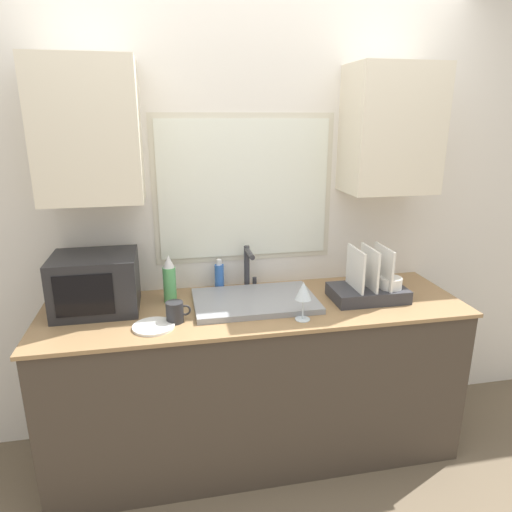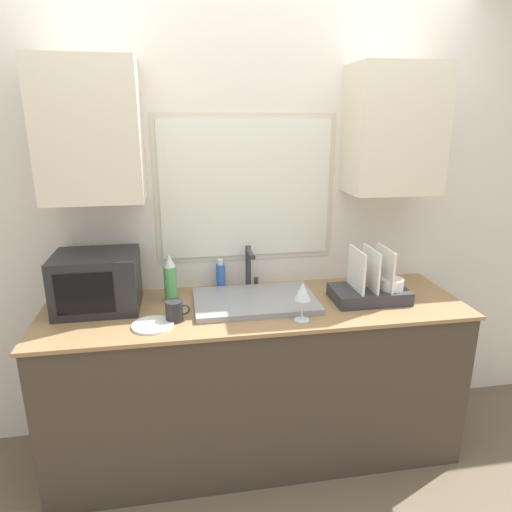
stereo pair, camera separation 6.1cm
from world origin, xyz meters
name	(u,v)px [view 1 (the left image)]	position (x,y,z in m)	size (l,w,h in m)	color
ground_plane	(268,488)	(0.00, 0.00, 0.00)	(12.00, 12.00, 0.00)	brown
countertop	(256,379)	(0.00, 0.32, 0.45)	(2.20, 0.68, 0.89)	#42382D
wall_back	(245,202)	(0.00, 0.65, 1.39)	(6.00, 0.38, 2.60)	silver
sink_basin	(254,301)	(0.00, 0.35, 0.91)	(0.64, 0.42, 0.03)	gray
faucet	(247,264)	(0.00, 0.56, 1.04)	(0.08, 0.19, 0.25)	#333338
microwave	(96,283)	(-0.81, 0.42, 1.04)	(0.41, 0.34, 0.29)	#232326
dish_rack	(370,287)	(0.62, 0.28, 0.96)	(0.40, 0.25, 0.29)	#333338
spray_bottle	(169,280)	(-0.44, 0.46, 1.02)	(0.07, 0.07, 0.26)	#59B266
soap_bottle	(219,276)	(-0.16, 0.59, 0.97)	(0.05, 0.05, 0.18)	blue
mug_near_sink	(175,312)	(-0.42, 0.20, 0.94)	(0.12, 0.08, 0.10)	#262628
wine_glass	(303,292)	(0.19, 0.10, 1.04)	(0.08, 0.08, 0.20)	silver
small_plate	(154,326)	(-0.52, 0.15, 0.90)	(0.20, 0.20, 0.01)	white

